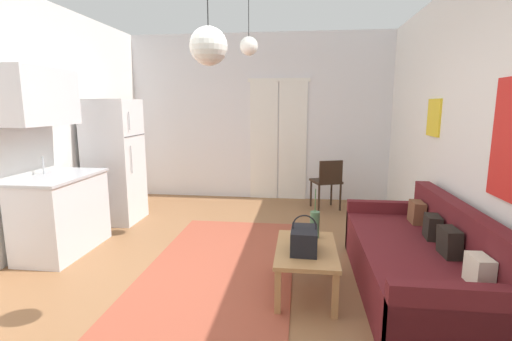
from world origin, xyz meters
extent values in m
cube|color=#8E603D|center=(0.00, 0.00, -0.05)|extent=(5.11, 7.49, 0.10)
cube|color=silver|center=(0.00, 3.49, 1.43)|extent=(4.71, 0.10, 2.86)
cube|color=white|center=(0.10, 3.43, 1.02)|extent=(0.48, 0.02, 2.04)
cube|color=white|center=(0.61, 3.43, 1.02)|extent=(0.48, 0.02, 2.04)
cube|color=white|center=(0.35, 3.43, 2.07)|extent=(1.07, 0.03, 0.06)
cube|color=white|center=(2.30, 0.00, 1.43)|extent=(0.10, 7.09, 2.86)
cube|color=yellow|center=(2.24, 1.42, 1.51)|extent=(0.02, 0.38, 0.42)
cube|color=green|center=(-2.24, 0.88, 1.84)|extent=(0.02, 0.32, 0.40)
cube|color=#9E4733|center=(-0.05, 0.48, 0.01)|extent=(1.48, 2.94, 0.01)
cube|color=#5B191E|center=(1.74, 0.18, 0.22)|extent=(0.89, 2.09, 0.44)
cube|color=#5B191E|center=(2.11, 0.18, 0.40)|extent=(0.15, 2.09, 0.81)
cube|color=#5B191E|center=(1.74, -0.81, 0.29)|extent=(0.89, 0.11, 0.58)
cube|color=#5B191E|center=(1.74, 1.17, 0.29)|extent=(0.89, 0.11, 0.58)
cube|color=beige|center=(1.96, -0.51, 0.54)|extent=(0.13, 0.21, 0.20)
cube|color=black|center=(1.95, -0.02, 0.56)|extent=(0.14, 0.23, 0.23)
cube|color=black|center=(1.96, 0.38, 0.55)|extent=(0.14, 0.23, 0.22)
cube|color=brown|center=(1.96, 0.84, 0.55)|extent=(0.13, 0.22, 0.23)
cube|color=#B27F4C|center=(0.81, 0.10, 0.39)|extent=(0.53, 0.88, 0.04)
cube|color=#B27F4C|center=(0.59, -0.30, 0.19)|extent=(0.05, 0.05, 0.37)
cube|color=#B27F4C|center=(1.04, -0.30, 0.19)|extent=(0.05, 0.05, 0.37)
cube|color=#B27F4C|center=(0.59, 0.50, 0.19)|extent=(0.05, 0.05, 0.37)
cube|color=#B27F4C|center=(1.04, 0.50, 0.19)|extent=(0.05, 0.05, 0.37)
cylinder|color=#47704C|center=(0.89, 0.37, 0.53)|extent=(0.09, 0.09, 0.25)
cylinder|color=#477F42|center=(0.89, 0.37, 0.77)|extent=(0.01, 0.01, 0.22)
cube|color=black|center=(0.79, 0.01, 0.51)|extent=(0.23, 0.33, 0.20)
torus|color=black|center=(0.79, 0.01, 0.63)|extent=(0.21, 0.01, 0.21)
cube|color=white|center=(-1.86, 1.85, 0.87)|extent=(0.64, 0.65, 1.73)
cube|color=#4C4C51|center=(-1.54, 1.85, 1.23)|extent=(0.01, 0.62, 0.01)
cylinder|color=#B7BABF|center=(-1.52, 1.68, 1.44)|extent=(0.02, 0.02, 0.24)
cylinder|color=#B7BABF|center=(-1.52, 1.68, 0.92)|extent=(0.02, 0.02, 0.38)
cube|color=silver|center=(-1.90, 0.69, 0.43)|extent=(0.56, 1.03, 0.85)
cube|color=#B7BABF|center=(-1.90, 0.69, 0.87)|extent=(0.59, 1.06, 0.03)
cube|color=#999BA0|center=(-1.90, 0.76, 0.82)|extent=(0.36, 0.40, 0.10)
cylinder|color=#B7BABF|center=(-2.13, 0.76, 0.98)|extent=(0.02, 0.02, 0.20)
cube|color=silver|center=(-2.03, 0.69, 1.74)|extent=(0.32, 0.92, 0.61)
cylinder|color=black|center=(1.27, 3.07, 0.22)|extent=(0.03, 0.03, 0.44)
cylinder|color=black|center=(0.93, 2.95, 0.22)|extent=(0.03, 0.03, 0.44)
cylinder|color=black|center=(1.39, 2.75, 0.22)|extent=(0.03, 0.03, 0.44)
cylinder|color=black|center=(1.05, 2.63, 0.22)|extent=(0.03, 0.03, 0.44)
cube|color=black|center=(1.16, 2.85, 0.45)|extent=(0.53, 0.52, 0.04)
cube|color=black|center=(1.22, 2.68, 0.63)|extent=(0.37, 0.16, 0.35)
sphere|color=white|center=(0.11, -0.47, 2.04)|extent=(0.26, 0.26, 0.26)
cylinder|color=black|center=(0.11, 1.48, 2.65)|extent=(0.01, 0.01, 0.42)
sphere|color=white|center=(0.11, 1.48, 2.34)|extent=(0.22, 0.22, 0.22)
camera|label=1|loc=(0.75, -3.00, 1.64)|focal=25.80mm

